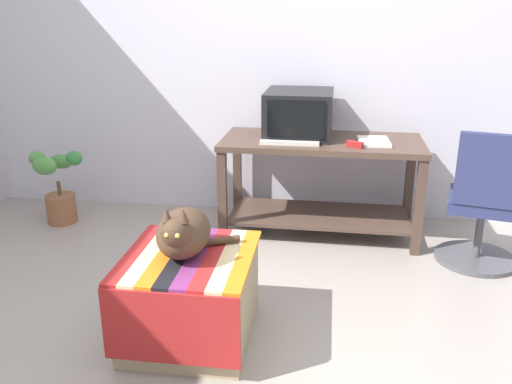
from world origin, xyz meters
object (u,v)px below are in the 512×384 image
at_px(desk, 321,170).
at_px(stapler, 355,144).
at_px(tv_monitor, 299,114).
at_px(book, 374,141).
at_px(keyboard, 290,142).
at_px(ottoman_with_blanket, 190,297).
at_px(potted_plant, 58,190).
at_px(office_chair, 483,208).
at_px(cat, 183,232).

bearing_deg(desk, stapler, -40.13).
bearing_deg(tv_monitor, book, -14.92).
height_order(desk, book, book).
distance_m(keyboard, stapler, 0.44).
height_order(keyboard, ottoman_with_blanket, keyboard).
height_order(book, potted_plant, book).
bearing_deg(keyboard, office_chair, -12.11).
xyz_separation_m(ottoman_with_blanket, stapler, (0.81, 1.25, 0.49)).
height_order(cat, office_chair, office_chair).
bearing_deg(ottoman_with_blanket, desk, 67.68).
relative_size(desk, stapler, 12.82).
xyz_separation_m(book, ottoman_with_blanket, (-0.95, -1.39, -0.48)).
relative_size(desk, cat, 3.49).
height_order(keyboard, office_chair, office_chair).
height_order(desk, office_chair, office_chair).
distance_m(desk, tv_monitor, 0.43).
distance_m(book, stapler, 0.19).
distance_m(book, potted_plant, 2.38).
bearing_deg(keyboard, desk, 32.75).
bearing_deg(office_chair, keyboard, 1.57).
distance_m(cat, stapler, 1.51).
relative_size(keyboard, ottoman_with_blanket, 0.58).
relative_size(tv_monitor, office_chair, 0.59).
relative_size(desk, keyboard, 3.53).
bearing_deg(tv_monitor, keyboard, -99.02).
distance_m(tv_monitor, cat, 1.63).
xyz_separation_m(tv_monitor, ottoman_with_blanket, (-0.42, -1.54, -0.63)).
bearing_deg(stapler, cat, 171.80).
bearing_deg(ottoman_with_blanket, book, 55.75).
height_order(office_chair, stapler, office_chair).
bearing_deg(desk, ottoman_with_blanket, -111.44).
relative_size(ottoman_with_blanket, cat, 1.70).
bearing_deg(potted_plant, stapler, -2.83).
xyz_separation_m(keyboard, cat, (-0.40, -1.31, -0.14)).
height_order(desk, stapler, stapler).
bearing_deg(keyboard, cat, -107.60).
relative_size(ottoman_with_blanket, stapler, 6.26).
relative_size(keyboard, book, 1.44).
xyz_separation_m(desk, tv_monitor, (-0.17, 0.10, 0.38)).
bearing_deg(potted_plant, tv_monitor, 5.66).
bearing_deg(keyboard, ottoman_with_blanket, -106.86).
bearing_deg(book, ottoman_with_blanket, -127.22).
relative_size(book, ottoman_with_blanket, 0.40).
bearing_deg(stapler, tv_monitor, 79.19).
bearing_deg(keyboard, potted_plant, 177.51).
bearing_deg(desk, office_chair, -20.02).
xyz_separation_m(desk, keyboard, (-0.21, -0.14, 0.23)).
height_order(book, office_chair, office_chair).
xyz_separation_m(cat, potted_plant, (-1.37, 1.36, -0.31)).
distance_m(desk, potted_plant, 1.99).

